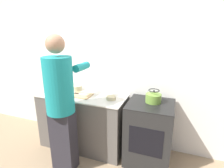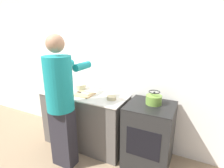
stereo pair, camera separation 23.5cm
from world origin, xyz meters
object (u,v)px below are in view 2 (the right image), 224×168
Objects in this scene: oven at (149,135)px; canister_jar at (60,85)px; person at (61,100)px; kettle at (154,99)px; cutting_board at (84,94)px; knife at (82,93)px; bowl_prep at (81,87)px.

canister_jar is (-1.55, 0.00, 0.51)m from oven.
person is 8.55× the size of kettle.
person is at bearing -151.47° from kettle.
kettle is 1.30× the size of canister_jar.
canister_jar reaches higher than cutting_board.
kettle is at bearing 1.69° from canister_jar.
kettle is at bearing 6.02° from cutting_board.
cutting_board is 0.05m from knife.
bowl_prep is at bearing 173.26° from oven.
cutting_board is 0.54m from canister_jar.
cutting_board is (0.02, 0.47, -0.08)m from person.
bowl_prep is (-0.19, 0.67, -0.05)m from person.
cutting_board is 1.37× the size of kettle.
bowl_prep is (-0.21, 0.20, 0.03)m from cutting_board.
cutting_board is 1.34× the size of knife.
canister_jar is (-1.57, -0.05, -0.01)m from kettle.
canister_jar is (-0.49, 0.04, 0.05)m from knife.
oven is 0.52m from kettle.
knife is 0.25m from bowl_prep.
canister_jar is at bearing 173.16° from cutting_board.
bowl_prep reaches higher than cutting_board.
kettle reaches higher than bowl_prep.
cutting_board is at bearing -6.84° from canister_jar.
oven is 1.16m from knife.
person is 0.48m from cutting_board.
canister_jar is at bearing 179.82° from oven.
kettle is 1.25× the size of bowl_prep.
person is 11.16× the size of canister_jar.
oven is at bearing -6.74° from bowl_prep.
knife is at bearing -4.68° from canister_jar.
kettle reaches higher than oven.
knife is at bearing -47.23° from bowl_prep.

